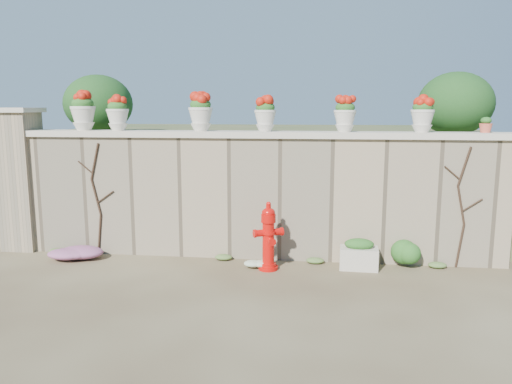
# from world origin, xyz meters

# --- Properties ---
(ground) EXTENTS (80.00, 80.00, 0.00)m
(ground) POSITION_xyz_m (0.00, 0.00, 0.00)
(ground) COLOR #483724
(ground) RESTS_ON ground
(stone_wall) EXTENTS (8.00, 0.40, 2.00)m
(stone_wall) POSITION_xyz_m (0.00, 1.80, 1.00)
(stone_wall) COLOR gray
(stone_wall) RESTS_ON ground
(wall_cap) EXTENTS (8.10, 0.52, 0.10)m
(wall_cap) POSITION_xyz_m (0.00, 1.80, 2.05)
(wall_cap) COLOR beige
(wall_cap) RESTS_ON stone_wall
(gate_pillar) EXTENTS (0.72, 0.72, 2.48)m
(gate_pillar) POSITION_xyz_m (-4.15, 1.80, 1.26)
(gate_pillar) COLOR gray
(gate_pillar) RESTS_ON ground
(raised_fill) EXTENTS (9.00, 6.00, 2.00)m
(raised_fill) POSITION_xyz_m (0.00, 5.00, 1.00)
(raised_fill) COLOR #384C23
(raised_fill) RESTS_ON ground
(back_shrub_left) EXTENTS (1.30, 1.30, 1.10)m
(back_shrub_left) POSITION_xyz_m (-3.20, 3.00, 2.55)
(back_shrub_left) COLOR #143814
(back_shrub_left) RESTS_ON raised_fill
(back_shrub_right) EXTENTS (1.30, 1.30, 1.10)m
(back_shrub_right) POSITION_xyz_m (3.40, 3.00, 2.55)
(back_shrub_right) COLOR #143814
(back_shrub_right) RESTS_ON raised_fill
(vine_left) EXTENTS (0.60, 0.04, 1.91)m
(vine_left) POSITION_xyz_m (-2.67, 1.58, 0.99)
(vine_left) COLOR black
(vine_left) RESTS_ON ground
(vine_right) EXTENTS (0.60, 0.04, 1.91)m
(vine_right) POSITION_xyz_m (3.23, 1.58, 0.99)
(vine_right) COLOR black
(vine_right) RESTS_ON ground
(fire_hydrant) EXTENTS (0.45, 0.33, 1.06)m
(fire_hydrant) POSITION_xyz_m (0.28, 1.12, 0.53)
(fire_hydrant) COLOR red
(fire_hydrant) RESTS_ON ground
(planter_box) EXTENTS (0.60, 0.37, 0.48)m
(planter_box) POSITION_xyz_m (1.67, 1.32, 0.22)
(planter_box) COLOR beige
(planter_box) RESTS_ON ground
(green_shrub) EXTENTS (0.58, 0.52, 0.55)m
(green_shrub) POSITION_xyz_m (2.42, 1.46, 0.28)
(green_shrub) COLOR #1E5119
(green_shrub) RESTS_ON ground
(magenta_clump) EXTENTS (0.98, 0.65, 0.26)m
(magenta_clump) POSITION_xyz_m (-3.02, 1.18, 0.13)
(magenta_clump) COLOR #CC28B3
(magenta_clump) RESTS_ON ground
(white_flowers) EXTENTS (0.47, 0.38, 0.17)m
(white_flowers) POSITION_xyz_m (0.10, 1.15, 0.08)
(white_flowers) COLOR white
(white_flowers) RESTS_ON ground
(urn_pot_0) EXTENTS (0.41, 0.41, 0.65)m
(urn_pot_0) POSITION_xyz_m (-2.94, 1.80, 2.42)
(urn_pot_0) COLOR beige
(urn_pot_0) RESTS_ON wall_cap
(urn_pot_1) EXTENTS (0.37, 0.37, 0.58)m
(urn_pot_1) POSITION_xyz_m (-2.33, 1.80, 2.39)
(urn_pot_1) COLOR beige
(urn_pot_1) RESTS_ON wall_cap
(urn_pot_2) EXTENTS (0.39, 0.39, 0.62)m
(urn_pot_2) POSITION_xyz_m (-0.91, 1.80, 2.41)
(urn_pot_2) COLOR beige
(urn_pot_2) RESTS_ON wall_cap
(urn_pot_3) EXTENTS (0.35, 0.35, 0.55)m
(urn_pot_3) POSITION_xyz_m (0.15, 1.80, 2.37)
(urn_pot_3) COLOR beige
(urn_pot_3) RESTS_ON wall_cap
(urn_pot_4) EXTENTS (0.35, 0.35, 0.55)m
(urn_pot_4) POSITION_xyz_m (1.42, 1.80, 2.37)
(urn_pot_4) COLOR beige
(urn_pot_4) RESTS_ON wall_cap
(urn_pot_5) EXTENTS (0.36, 0.36, 0.56)m
(urn_pot_5) POSITION_xyz_m (2.61, 1.80, 2.38)
(urn_pot_5) COLOR beige
(urn_pot_5) RESTS_ON wall_cap
(terracotta_pot) EXTENTS (0.19, 0.19, 0.23)m
(terracotta_pot) POSITION_xyz_m (3.56, 1.80, 2.21)
(terracotta_pot) COLOR #C7533D
(terracotta_pot) RESTS_ON wall_cap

